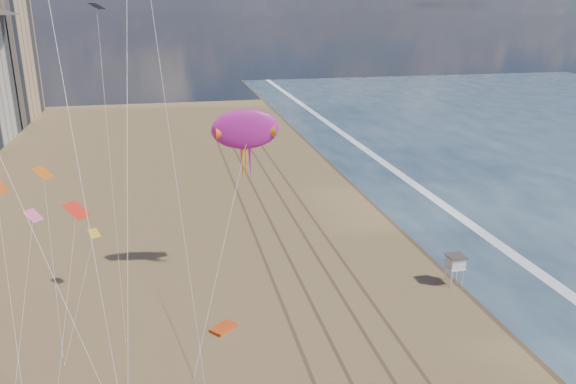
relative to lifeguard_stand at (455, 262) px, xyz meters
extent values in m
plane|color=#42301E|center=(4.66, 14.64, -2.17)|extent=(260.00, 260.00, 0.00)
plane|color=white|center=(8.86, 14.64, -2.17)|extent=(260.00, 260.00, 0.00)
cube|color=brown|center=(-15.54, 4.64, -2.16)|extent=(0.28, 120.00, 0.01)
cube|color=brown|center=(-13.14, 4.64, -2.16)|extent=(0.28, 120.00, 0.01)
cube|color=brown|center=(-10.34, 4.64, -2.16)|extent=(0.28, 120.00, 0.01)
cube|color=brown|center=(-8.14, 4.64, -2.16)|extent=(0.28, 120.00, 0.01)
cylinder|color=white|center=(-0.52, -0.52, -1.39)|extent=(0.10, 0.10, 1.56)
cylinder|color=white|center=(0.52, -0.52, -1.39)|extent=(0.10, 0.10, 1.56)
cylinder|color=white|center=(-0.52, 0.52, -1.39)|extent=(0.10, 0.10, 1.56)
cylinder|color=white|center=(0.52, 0.52, -1.39)|extent=(0.10, 0.10, 1.56)
cube|color=white|center=(0.00, 0.00, -0.48)|extent=(1.39, 1.39, 0.10)
cube|color=white|center=(0.00, 0.00, 0.04)|extent=(1.30, 1.30, 0.95)
cube|color=#473D38|center=(0.00, 0.00, 0.60)|extent=(1.56, 1.56, 0.09)
cube|color=#E04512|center=(-20.69, -2.96, -2.06)|extent=(2.24, 2.16, 0.22)
ellipsoid|color=#B41B8E|center=(-17.56, 5.03, 11.59)|extent=(5.05, 0.95, 3.00)
cone|color=#E34F15|center=(-19.36, 5.03, 11.37)|extent=(1.35, 1.13, 1.13)
cone|color=orange|center=(-15.76, 5.03, 11.37)|extent=(1.35, 1.13, 1.13)
cylinder|color=silver|center=(-20.40, -1.73, 4.15)|extent=(0.03, 0.03, 19.35)
plane|color=#E75988|center=(-33.03, -2.63, 8.00)|extent=(1.43, 1.47, 0.66)
plane|color=black|center=(-28.67, 7.69, 21.32)|extent=(1.59, 1.60, 0.47)
plane|color=#D65A12|center=(-33.53, 4.13, 9.07)|extent=(1.79, 1.86, 0.82)
plane|color=gold|center=(-30.50, 5.38, 3.23)|extent=(1.31, 1.25, 0.53)
plane|color=red|center=(-29.57, -6.59, 9.54)|extent=(1.81, 1.88, 0.81)
camera|label=1|loc=(-23.66, -40.55, 21.40)|focal=35.00mm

